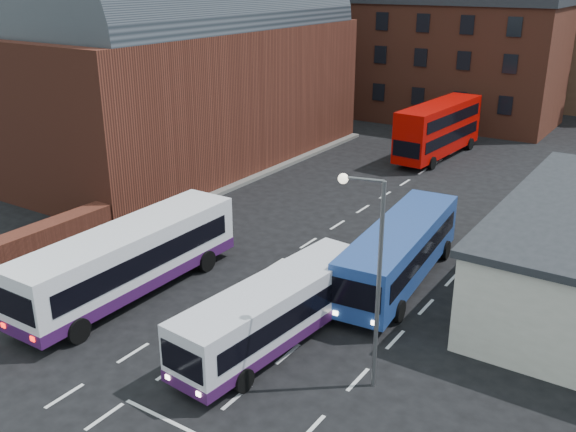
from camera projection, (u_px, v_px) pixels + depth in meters
The scene contains 10 objects.
ground at pixel (148, 344), 25.17m from camera, with size 180.00×180.00×0.00m, color black.
railway_station at pixel (194, 61), 46.84m from camera, with size 12.00×28.00×16.00m.
forecourt_wall at pixel (27, 248), 31.66m from camera, with size 1.20×10.00×1.80m, color #602B1E.
brick_terrace at pixel (440, 63), 62.24m from camera, with size 22.00×10.00×11.00m, color brown.
bus_white_outbound at pixel (129, 256), 28.48m from camera, with size 2.94×11.56×3.15m.
bus_white_inbound at pixel (276, 308), 24.65m from camera, with size 3.10×9.85×2.64m.
bus_blue at pixel (400, 250), 29.50m from camera, with size 3.40×10.80×2.90m.
bus_red_double at pixel (439, 129), 49.94m from camera, with size 3.22×10.81×4.27m.
street_lamp at pixel (372, 265), 21.06m from camera, with size 1.53×0.57×7.68m.
pedestrian_beige at pixel (5, 304), 26.76m from camera, with size 0.68×0.53×1.40m, color #A7A185.
Camera 1 is at (16.56, -15.16, 13.61)m, focal length 40.00 mm.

